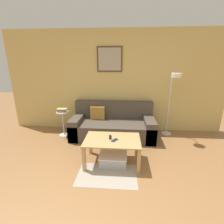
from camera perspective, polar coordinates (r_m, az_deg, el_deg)
name	(u,v)px	position (r m, az deg, el deg)	size (l,w,h in m)	color
wall_back	(115,82)	(4.25, 0.95, 10.50)	(5.60, 0.09, 2.55)	#D6B76B
area_rug	(107,175)	(2.86, -1.64, -21.21)	(0.97, 0.61, 0.01)	#A39989
couch	(113,125)	(4.05, 0.24, -4.62)	(1.99, 0.91, 0.82)	#4C4238
coffee_table	(112,143)	(2.95, 0.10, -10.98)	(0.98, 0.63, 0.47)	tan
storage_bin	(113,158)	(3.08, 0.40, -15.88)	(0.49, 0.44, 0.19)	#B2B2B7
floor_lamp	(172,95)	(3.96, 20.50, 5.74)	(0.26, 0.56, 1.55)	silver
side_table	(63,122)	(4.20, -16.76, -3.24)	(0.30, 0.30, 0.62)	silver
book_stack	(62,110)	(4.10, -17.18, 0.59)	(0.25, 0.19, 0.08)	silver
remote_control	(110,137)	(2.96, -0.65, -8.82)	(0.04, 0.15, 0.02)	black
cell_phone	(115,140)	(2.87, 0.90, -9.87)	(0.07, 0.14, 0.01)	#1E2338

